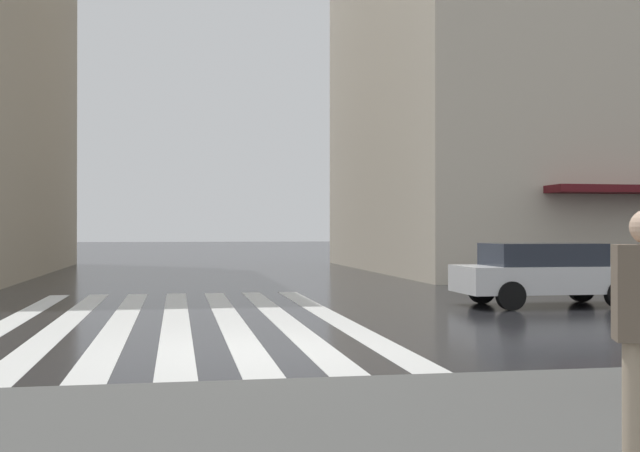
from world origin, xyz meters
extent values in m
plane|color=black|center=(0.00, 0.00, 0.00)|extent=(220.00, 220.00, 0.00)
cube|color=silver|center=(4.00, -1.95, 0.00)|extent=(13.00, 0.50, 0.01)
cube|color=silver|center=(4.00, -0.95, 0.00)|extent=(13.00, 0.50, 0.01)
cube|color=silver|center=(4.00, 0.05, 0.00)|extent=(13.00, 0.50, 0.01)
cube|color=silver|center=(4.00, 1.05, 0.00)|extent=(13.00, 0.50, 0.01)
cube|color=silver|center=(4.00, 2.05, 0.00)|extent=(13.00, 0.50, 0.01)
cube|color=silver|center=(4.00, 3.05, 0.00)|extent=(13.00, 0.50, 0.01)
cube|color=silver|center=(4.00, 4.05, 0.00)|extent=(13.00, 0.50, 0.01)
cube|color=beige|center=(21.19, -18.84, 10.60)|extent=(17.38, 23.94, 21.20)
cube|color=silver|center=(5.50, -7.19, 0.61)|extent=(1.75, 4.10, 0.60)
cube|color=#232833|center=(5.50, -7.04, 1.16)|extent=(1.54, 2.46, 0.50)
cylinder|color=black|center=(6.33, -8.44, 0.31)|extent=(0.20, 0.62, 0.62)
cylinder|color=black|center=(4.67, -8.44, 0.31)|extent=(0.20, 0.62, 0.62)
cylinder|color=black|center=(6.33, -5.94, 0.31)|extent=(0.20, 0.62, 0.62)
cylinder|color=black|center=(4.67, -5.94, 0.31)|extent=(0.20, 0.62, 0.62)
cylinder|color=tan|center=(-6.75, -1.75, 0.58)|extent=(0.13, 0.13, 0.86)
camera|label=1|loc=(-11.30, 1.04, 1.70)|focal=44.93mm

